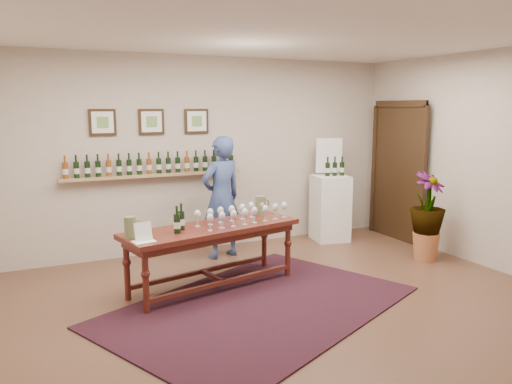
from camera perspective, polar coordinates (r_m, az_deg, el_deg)
name	(u,v)px	position (r m, az deg, el deg)	size (l,w,h in m)	color
ground	(288,306)	(5.43, 3.70, -12.82)	(6.00, 6.00, 0.00)	brown
room_shell	(351,170)	(7.79, 10.81, 2.43)	(6.00, 6.00, 6.00)	beige
rug	(260,306)	(5.39, 0.45, -12.91)	(3.18, 2.12, 0.02)	#44130C
tasting_table	(212,235)	(5.76, -5.02, -4.97)	(2.17, 1.08, 0.74)	#471611
table_glasses	(238,214)	(5.86, -2.08, -2.57)	(1.44, 0.33, 0.20)	silver
table_bottles	(179,218)	(5.49, -8.77, -2.95)	(0.28, 0.16, 0.30)	black
pitcher_left	(130,227)	(5.33, -14.18, -3.94)	(0.14, 0.14, 0.23)	#5E6740
pitcher_right	(261,206)	(6.26, 0.52, -1.56)	(0.15, 0.15, 0.24)	#5E6740
menu_card	(143,232)	(5.18, -12.77, -4.46)	(0.22, 0.16, 0.20)	white
display_pedestal	(330,208)	(7.93, 8.46, -1.82)	(0.51, 0.51, 1.03)	white
pedestal_bottles	(335,166)	(7.82, 9.00, 3.00)	(0.32, 0.09, 0.32)	black
info_sign	(329,155)	(7.97, 8.35, 4.15)	(0.44, 0.02, 0.60)	white
potted_plant	(427,217)	(7.16, 18.99, -2.67)	(0.68, 0.68, 1.05)	#AC6339
person	(221,197)	(6.90, -3.97, -0.62)	(0.62, 0.41, 1.70)	navy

